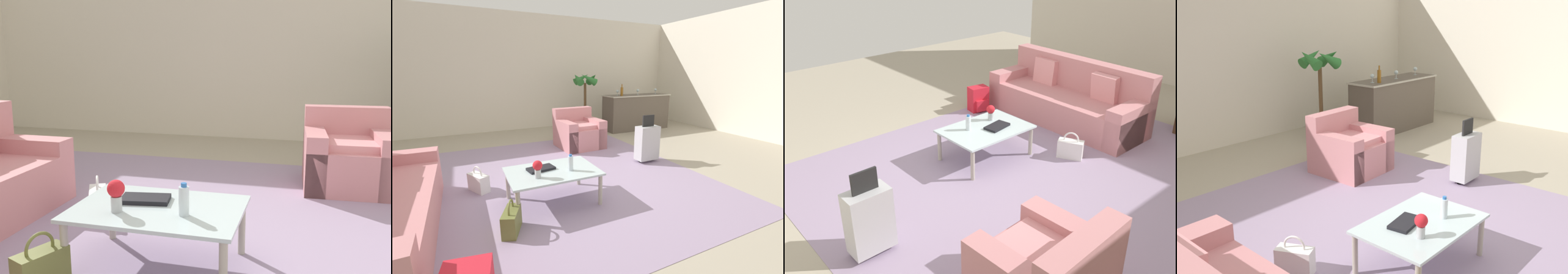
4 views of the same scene
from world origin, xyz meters
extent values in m
plane|color=#A89E89|center=(0.00, 0.00, 0.00)|extent=(12.00, 12.00, 0.00)
cube|color=silver|center=(0.00, 4.06, 1.55)|extent=(10.24, 0.12, 3.10)
cube|color=#9984A3|center=(-0.60, 0.20, 0.00)|extent=(5.20, 4.40, 0.01)
cube|color=#C67F84|center=(-2.10, 0.51, 0.30)|extent=(0.87, 0.24, 0.59)
cube|color=#C67F84|center=(0.90, 1.60, 0.22)|extent=(0.91, 0.91, 0.44)
cube|color=#C67F84|center=(0.88, 1.93, 0.41)|extent=(0.88, 0.24, 0.81)
cube|color=#C67F84|center=(1.23, 1.62, 0.30)|extent=(0.24, 0.87, 0.60)
cube|color=#C67F84|center=(0.57, 1.58, 0.30)|extent=(0.24, 0.87, 0.60)
cube|color=pink|center=(0.90, 1.55, 0.48)|extent=(0.66, 0.63, 0.08)
cube|color=silver|center=(-0.40, -0.50, 0.40)|extent=(1.08, 0.75, 0.02)
cylinder|color=#ADA899|center=(-0.89, -0.18, 0.20)|extent=(0.05, 0.05, 0.39)
cylinder|color=#ADA899|center=(0.09, -0.18, 0.20)|extent=(0.05, 0.05, 0.39)
cylinder|color=#ADA899|center=(-0.89, -0.82, 0.20)|extent=(0.05, 0.05, 0.39)
cylinder|color=#ADA899|center=(0.09, -0.82, 0.20)|extent=(0.05, 0.05, 0.39)
cylinder|color=silver|center=(-0.20, -0.60, 0.50)|extent=(0.06, 0.06, 0.18)
cylinder|color=#2D6BBC|center=(-0.20, -0.60, 0.61)|extent=(0.04, 0.04, 0.02)
cube|color=black|center=(-0.52, -0.42, 0.43)|extent=(0.34, 0.23, 0.03)
cylinder|color=#B2B7BC|center=(-0.62, -0.65, 0.46)|extent=(0.07, 0.07, 0.10)
sphere|color=red|center=(-0.62, -0.65, 0.56)|extent=(0.11, 0.11, 0.11)
cube|color=white|center=(-1.21, 0.22, 0.12)|extent=(0.27, 0.35, 0.24)
torus|color=white|center=(-1.21, 0.22, 0.26)|extent=(0.11, 0.18, 0.20)
cube|color=olive|center=(-0.98, -0.93, 0.12)|extent=(0.25, 0.35, 0.24)
torus|color=olive|center=(-0.98, -0.93, 0.26)|extent=(0.09, 0.19, 0.20)
camera|label=1|loc=(0.52, -2.99, 1.39)|focal=40.00mm
camera|label=2|loc=(-1.32, -3.37, 1.58)|focal=24.00mm
camera|label=3|loc=(2.93, 3.22, 2.66)|focal=40.00mm
camera|label=4|loc=(-3.23, -2.43, 2.16)|focal=40.00mm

